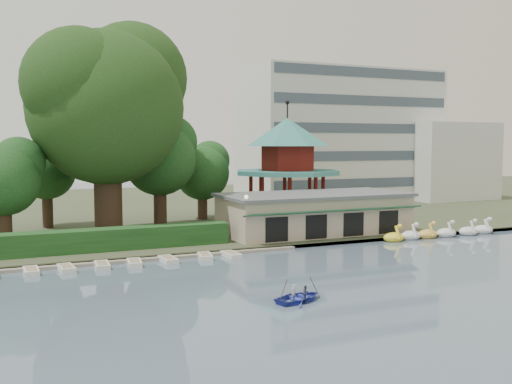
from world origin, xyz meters
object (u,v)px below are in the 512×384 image
pavilion (287,158)px  big_tree (108,97)px  dock (92,263)px  rowboat_with_passengers (300,293)px  boathouse (314,213)px

pavilion → big_tree: size_ratio=0.65×
dock → pavilion: (24.00, 14.80, 7.36)m
pavilion → rowboat_with_passengers: bearing=-115.3°
boathouse → rowboat_with_passengers: boathouse is taller
boathouse → dock: bearing=-167.8°
pavilion → big_tree: bearing=-169.7°
big_tree → boathouse: bearing=-18.4°
big_tree → pavilion: bearing=10.3°
pavilion → rowboat_with_passengers: (-14.23, -30.14, -7.02)m
dock → rowboat_with_passengers: rowboat_with_passengers is taller
boathouse → big_tree: (-18.80, 6.26, 11.19)m
dock → big_tree: 17.68m
dock → boathouse: 22.62m
pavilion → boathouse: bearing=-101.3°
boathouse → pavilion: (2.00, 10.03, 5.11)m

